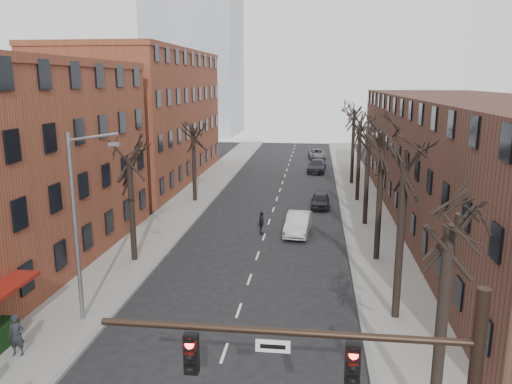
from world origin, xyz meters
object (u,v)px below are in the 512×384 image
(parked_car_mid, at_px, (317,166))
(pedestrian_a, at_px, (16,335))
(silver_sedan, at_px, (298,224))
(parked_car_near, at_px, (320,200))

(parked_car_mid, distance_m, pedestrian_a, 46.11)
(parked_car_mid, bearing_deg, silver_sedan, -88.75)
(silver_sedan, height_order, parked_car_mid, silver_sedan)
(parked_car_near, relative_size, pedestrian_a, 2.23)
(pedestrian_a, bearing_deg, silver_sedan, 51.07)
(parked_car_near, xyz_separation_m, pedestrian_a, (-12.50, -26.58, 0.36))
(silver_sedan, bearing_deg, pedestrian_a, -115.79)
(silver_sedan, distance_m, parked_car_near, 8.25)
(pedestrian_a, bearing_deg, parked_car_near, 56.17)
(silver_sedan, height_order, pedestrian_a, pedestrian_a)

